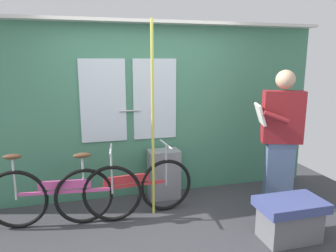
% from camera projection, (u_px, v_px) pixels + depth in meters
% --- Properties ---
extents(ground_plane, '(6.08, 4.14, 0.04)m').
position_uv_depth(ground_plane, '(167.00, 240.00, 3.45)').
color(ground_plane, '#38383D').
extents(train_door_wall, '(5.08, 0.28, 2.41)m').
position_uv_depth(train_door_wall, '(143.00, 108.00, 4.39)').
color(train_door_wall, '#427F60').
rests_on(train_door_wall, ground_plane).
extents(bicycle_near_door, '(1.69, 0.44, 0.89)m').
position_uv_depth(bicycle_near_door, '(126.00, 189.00, 3.87)').
color(bicycle_near_door, black).
rests_on(bicycle_near_door, ground_plane).
extents(bicycle_leaning_behind, '(1.77, 0.44, 0.91)m').
position_uv_depth(bicycle_leaning_behind, '(65.00, 195.00, 3.67)').
color(bicycle_leaning_behind, black).
rests_on(bicycle_leaning_behind, ground_plane).
extents(passenger_reading_newspaper, '(0.64, 0.59, 1.79)m').
position_uv_depth(passenger_reading_newspaper, '(281.00, 137.00, 4.03)').
color(passenger_reading_newspaper, slate).
rests_on(passenger_reading_newspaper, ground_plane).
extents(trash_bin_by_wall, '(0.43, 0.28, 0.68)m').
position_uv_depth(trash_bin_by_wall, '(164.00, 174.00, 4.43)').
color(trash_bin_by_wall, gray).
rests_on(trash_bin_by_wall, ground_plane).
extents(handrail_pole, '(0.04, 0.04, 2.37)m').
position_uv_depth(handrail_pole, '(153.00, 121.00, 3.79)').
color(handrail_pole, '#C6C14C').
rests_on(handrail_pole, ground_plane).
extents(bench_seat_corner, '(0.70, 0.44, 0.45)m').
position_uv_depth(bench_seat_corner, '(290.00, 218.00, 3.39)').
color(bench_seat_corner, '#3D477F').
rests_on(bench_seat_corner, ground_plane).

